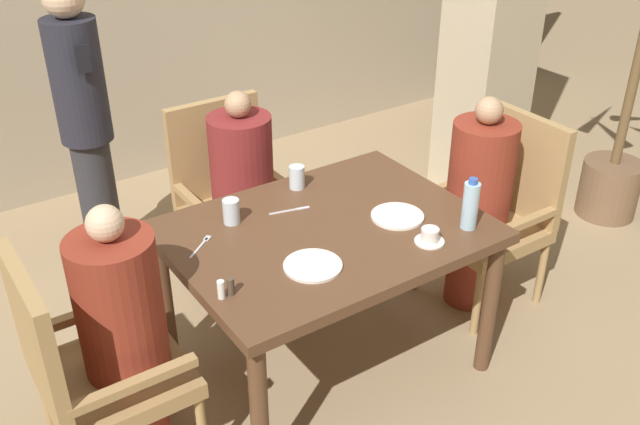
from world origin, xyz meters
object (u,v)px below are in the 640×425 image
potted_palm (625,116)px  standing_host (85,120)px  chair_right_side (497,206)px  glass_tall_mid (297,177)px  teacup_with_saucer (430,237)px  diner_in_far_chair (243,193)px  glass_tall_near (231,211)px  diner_in_left_chair (125,336)px  chair_far_side (230,192)px  water_bottle (470,205)px  diner_in_right_chair (478,203)px  chair_left_side (87,365)px  plate_main_right (313,266)px  plate_main_left (397,216)px

potted_palm → standing_host: bearing=155.6°
chair_right_side → glass_tall_mid: size_ratio=9.04×
teacup_with_saucer → glass_tall_mid: (-0.19, 0.71, 0.03)m
diner_in_far_chair → glass_tall_near: bearing=-122.5°
diner_in_left_chair → glass_tall_near: diner_in_left_chair is taller
chair_far_side → water_bottle: (0.50, -1.25, 0.34)m
glass_tall_mid → diner_in_right_chair: bearing=-24.5°
diner_in_right_chair → glass_tall_near: size_ratio=10.46×
diner_in_left_chair → glass_tall_mid: diner_in_left_chair is taller
chair_left_side → diner_in_far_chair: 1.31m
water_bottle → glass_tall_mid: 0.82m
diner_in_right_chair → diner_in_far_chair: bearing=140.5°
glass_tall_mid → standing_host: bearing=120.2°
chair_right_side → potted_palm: bearing=7.9°
chair_right_side → teacup_with_saucer: size_ratio=7.97×
chair_right_side → glass_tall_mid: (-0.98, 0.38, 0.29)m
teacup_with_saucer → water_bottle: bearing=-0.2°
standing_host → potted_palm: potted_palm is taller
water_bottle → chair_far_side: bearing=112.0°
diner_in_far_chair → teacup_with_saucer: size_ratio=9.11×
potted_palm → teacup_with_saucer: bearing=-166.0°
teacup_with_saucer → glass_tall_mid: glass_tall_mid is taller
chair_right_side → plate_main_right: chair_right_side is taller
potted_palm → glass_tall_near: potted_palm is taller
diner_in_left_chair → plate_main_left: size_ratio=4.95×
chair_right_side → plate_main_left: size_ratio=4.27×
chair_right_side → standing_host: 2.21m
water_bottle → glass_tall_mid: size_ratio=2.11×
chair_left_side → diner_in_left_chair: (0.15, 0.00, 0.07)m
chair_left_side → chair_right_side: 2.14m
plate_main_left → plate_main_right: (-0.52, -0.11, 0.00)m
chair_far_side → chair_right_side: bearing=-40.3°
standing_host → plate_main_left: standing_host is taller
chair_far_side → glass_tall_near: chair_far_side is taller
chair_far_side → plate_main_right: (-0.21, -1.13, 0.24)m
chair_left_side → plate_main_left: chair_left_side is taller
teacup_with_saucer → glass_tall_near: size_ratio=1.13×
chair_far_side → plate_main_left: chair_far_side is taller
potted_palm → plate_main_right: (-2.53, -0.39, 0.08)m
plate_main_right → potted_palm: bearing=8.8°
diner_in_far_chair → chair_right_side: diner_in_far_chair is taller
water_bottle → glass_tall_near: (-0.82, 0.60, -0.05)m
potted_palm → chair_left_side: bearing=-177.1°
chair_left_side → glass_tall_mid: 1.26m
chair_right_side → plate_main_left: bearing=-172.4°
chair_far_side → water_bottle: chair_far_side is taller
teacup_with_saucer → water_bottle: 0.23m
plate_main_left → plate_main_right: bearing=-167.6°
standing_host → potted_palm: bearing=-24.4°
diner_in_left_chair → diner_in_far_chair: (0.92, 0.76, -0.01)m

